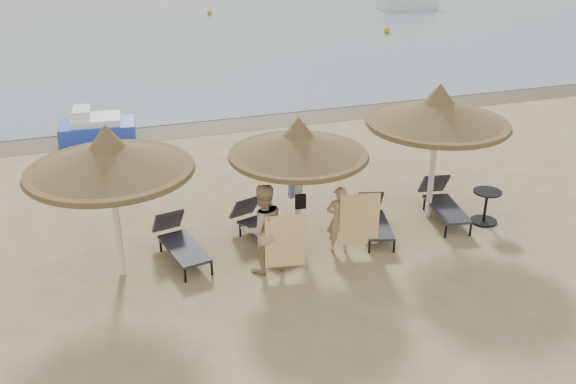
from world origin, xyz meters
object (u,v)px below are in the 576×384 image
object	(u,v)px
palapa_left	(109,158)
lounger_far_right	(443,202)
pedal_boat	(97,128)
lounger_near_left	(260,224)
lounger_near_right	(374,218)
palapa_center	(298,144)
person_right	(339,214)
palapa_right	(438,112)
lounger_far_left	(179,240)
person_left	(263,222)
side_table	(485,208)

from	to	relation	value
palapa_left	lounger_far_right	size ratio (longest dim) A/B	1.59
palapa_left	pedal_boat	bearing A→B (deg)	90.05
lounger_near_left	lounger_near_right	world-z (taller)	lounger_near_left
palapa_center	lounger_near_right	distance (m)	2.62
lounger_near_right	lounger_far_right	world-z (taller)	lounger_far_right
palapa_center	person_right	world-z (taller)	palapa_center
palapa_right	lounger_far_left	size ratio (longest dim) A/B	1.65
lounger_far_right	lounger_near_left	bearing A→B (deg)	-172.87
palapa_left	lounger_near_right	bearing A→B (deg)	0.55
palapa_center	lounger_near_left	size ratio (longest dim) A/B	1.50
palapa_right	person_left	bearing A→B (deg)	-165.59
lounger_far_left	lounger_far_right	distance (m)	6.12
pedal_boat	lounger_near_left	bearing A→B (deg)	-63.11
palapa_center	lounger_near_left	bearing A→B (deg)	149.46
palapa_left	lounger_far_right	xyz separation A→B (m)	(7.32, 0.25, -2.09)
lounger_far_right	lounger_near_right	bearing A→B (deg)	-163.47
lounger_near_right	pedal_boat	bearing A→B (deg)	138.33
side_table	palapa_right	bearing A→B (deg)	146.75
side_table	lounger_far_right	bearing A→B (deg)	144.35
lounger_near_left	person_right	distance (m)	1.80
palapa_left	person_right	size ratio (longest dim) A/B	1.83
lounger_near_right	person_right	xyz separation A→B (m)	(-1.07, -0.53, 0.51)
palapa_right	lounger_far_left	world-z (taller)	palapa_right
palapa_left	person_left	xyz separation A→B (m)	(2.69, -0.74, -1.39)
pedal_boat	person_left	bearing A→B (deg)	-67.49
lounger_near_left	side_table	distance (m)	5.18
lounger_far_right	pedal_boat	xyz separation A→B (m)	(-7.33, 7.99, 0.01)
lounger_far_left	lounger_far_right	xyz separation A→B (m)	(6.12, -0.08, 0.01)
person_left	pedal_boat	bearing A→B (deg)	-78.42
palapa_left	person_right	xyz separation A→B (m)	(4.41, -0.48, -1.62)
lounger_near_right	person_left	bearing A→B (deg)	-149.66
lounger_far_right	pedal_boat	bearing A→B (deg)	143.00
lounger_far_left	lounger_near_right	xyz separation A→B (m)	(4.27, -0.28, -0.02)
lounger_near_left	lounger_near_right	xyz separation A→B (m)	(2.49, -0.45, -0.02)
palapa_right	lounger_far_right	world-z (taller)	palapa_right
lounger_near_right	lounger_far_right	size ratio (longest dim) A/B	0.92
lounger_far_left	person_left	world-z (taller)	person_left
lounger_far_left	person_left	xyz separation A→B (m)	(1.49, -1.06, 0.71)
lounger_far_left	lounger_near_right	bearing A→B (deg)	-15.11
lounger_near_right	person_right	size ratio (longest dim) A/B	1.07
palapa_center	palapa_right	xyz separation A→B (m)	(3.34, 0.30, 0.25)
lounger_far_left	lounger_far_right	world-z (taller)	lounger_far_right
palapa_left	lounger_near_left	distance (m)	3.68
lounger_far_right	person_left	xyz separation A→B (m)	(-4.63, -0.98, 0.70)
lounger_far_left	person_left	size ratio (longest dim) A/B	0.90
palapa_center	pedal_boat	bearing A→B (deg)	114.42
palapa_left	lounger_near_left	size ratio (longest dim) A/B	1.63
palapa_center	person_left	world-z (taller)	palapa_center
lounger_near_left	person_left	bearing A→B (deg)	-119.55
palapa_left	palapa_right	bearing A→B (deg)	3.11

